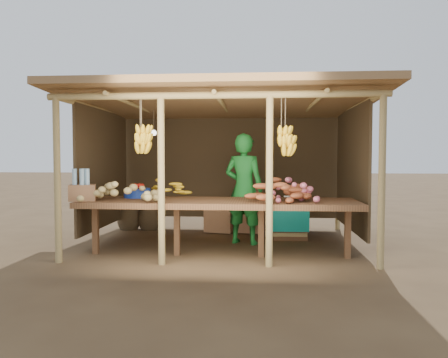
{
  "coord_description": "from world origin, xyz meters",
  "views": [
    {
      "loc": [
        0.56,
        -7.08,
        1.42
      ],
      "look_at": [
        0.0,
        0.0,
        1.05
      ],
      "focal_mm": 35.0,
      "sensor_mm": 36.0,
      "label": 1
    }
  ],
  "objects": [
    {
      "name": "banana_pile",
      "position": [
        -0.88,
        -0.55,
        0.98
      ],
      "size": [
        0.76,
        0.59,
        0.35
      ],
      "primitive_type": null,
      "rotation": [
        0.0,
        0.0,
        0.3
      ],
      "color": "yellow",
      "rests_on": "counter"
    },
    {
      "name": "bottle_box",
      "position": [
        -1.9,
        -1.16,
        0.97
      ],
      "size": [
        0.43,
        0.38,
        0.45
      ],
      "color": "#906240",
      "rests_on": "counter"
    },
    {
      "name": "tomato_basin",
      "position": [
        -1.26,
        -0.66,
        0.89
      ],
      "size": [
        0.4,
        0.4,
        0.21
      ],
      "rotation": [
        0.0,
        0.0,
        -0.37
      ],
      "color": "navy",
      "rests_on": "counter"
    },
    {
      "name": "stall_structure",
      "position": [
        -0.01,
        -0.05,
        1.91
      ],
      "size": [
        4.7,
        3.5,
        2.43
      ],
      "color": "tan",
      "rests_on": "ground"
    },
    {
      "name": "onion_heap",
      "position": [
        1.04,
        -1.09,
        0.98
      ],
      "size": [
        0.92,
        0.6,
        0.36
      ],
      "primitive_type": null,
      "rotation": [
        0.0,
        0.0,
        0.1
      ],
      "color": "#C05D6F",
      "rests_on": "counter"
    },
    {
      "name": "burlap_sacks",
      "position": [
        -1.74,
        1.16,
        0.27
      ],
      "size": [
        0.87,
        0.46,
        0.62
      ],
      "color": "#483721",
      "rests_on": "ground"
    },
    {
      "name": "counter",
      "position": [
        0.0,
        -0.95,
        0.74
      ],
      "size": [
        3.9,
        1.05,
        0.8
      ],
      "color": "brown",
      "rests_on": "ground"
    },
    {
      "name": "carton_stack",
      "position": [
        0.23,
        0.97,
        0.36
      ],
      "size": [
        1.16,
        0.52,
        0.82
      ],
      "color": "#906240",
      "rests_on": "ground"
    },
    {
      "name": "sweet_potato_heap",
      "position": [
        0.85,
        -1.01,
        0.98
      ],
      "size": [
        1.16,
        0.73,
        0.36
      ],
      "primitive_type": null,
      "rotation": [
        0.0,
        0.0,
        -0.05
      ],
      "color": "#9F4D28",
      "rests_on": "counter"
    },
    {
      "name": "ground",
      "position": [
        0.0,
        0.0,
        0.0
      ],
      "size": [
        60.0,
        60.0,
        0.0
      ],
      "primitive_type": "plane",
      "color": "brown",
      "rests_on": "ground"
    },
    {
      "name": "potato_heap",
      "position": [
        -1.3,
        -1.17,
        0.99
      ],
      "size": [
        1.23,
        0.9,
        0.37
      ],
      "primitive_type": null,
      "rotation": [
        0.0,
        0.0,
        -0.24
      ],
      "color": "tan",
      "rests_on": "counter"
    },
    {
      "name": "tarp_crate",
      "position": [
        1.09,
        0.47,
        0.31
      ],
      "size": [
        0.65,
        0.57,
        0.76
      ],
      "color": "brown",
      "rests_on": "ground"
    },
    {
      "name": "vendor",
      "position": [
        0.33,
        -0.03,
        0.89
      ],
      "size": [
        0.75,
        0.62,
        1.79
      ],
      "primitive_type": "imported",
      "rotation": [
        0.0,
        0.0,
        2.81
      ],
      "color": "#197428",
      "rests_on": "ground"
    }
  ]
}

